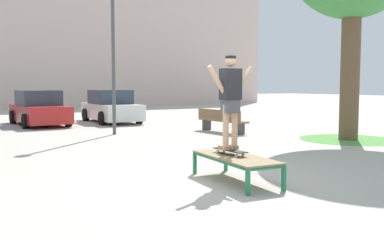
{
  "coord_description": "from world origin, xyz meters",
  "views": [
    {
      "loc": [
        -4.13,
        -6.46,
        1.72
      ],
      "look_at": [
        0.39,
        1.05,
        1.0
      ],
      "focal_mm": 39.82,
      "sensor_mm": 36.0,
      "label": 1
    }
  ],
  "objects_px": {
    "skater": "(230,96)",
    "car_white": "(111,107)",
    "park_bench": "(221,120)",
    "skateboard": "(230,150)",
    "light_post": "(113,24)",
    "skate_box": "(235,159)",
    "car_red": "(39,109)"
  },
  "relations": [
    {
      "from": "skater",
      "to": "car_white",
      "type": "distance_m",
      "value": 12.98
    },
    {
      "from": "park_bench",
      "to": "skateboard",
      "type": "bearing_deg",
      "value": -123.84
    },
    {
      "from": "park_bench",
      "to": "light_post",
      "type": "xyz_separation_m",
      "value": [
        -3.6,
        1.37,
        3.38
      ]
    },
    {
      "from": "skateboard",
      "to": "car_white",
      "type": "relative_size",
      "value": 0.19
    },
    {
      "from": "skate_box",
      "to": "light_post",
      "type": "relative_size",
      "value": 0.34
    },
    {
      "from": "park_bench",
      "to": "light_post",
      "type": "distance_m",
      "value": 5.13
    },
    {
      "from": "skater",
      "to": "car_red",
      "type": "bearing_deg",
      "value": 93.29
    },
    {
      "from": "skate_box",
      "to": "park_bench",
      "type": "relative_size",
      "value": 0.81
    },
    {
      "from": "car_red",
      "to": "skateboard",
      "type": "bearing_deg",
      "value": -86.71
    },
    {
      "from": "park_bench",
      "to": "skate_box",
      "type": "bearing_deg",
      "value": -123.19
    },
    {
      "from": "skate_box",
      "to": "skateboard",
      "type": "xyz_separation_m",
      "value": [
        0.02,
        0.18,
        0.12
      ]
    },
    {
      "from": "skateboard",
      "to": "park_bench",
      "type": "xyz_separation_m",
      "value": [
        4.37,
        6.52,
        -0.09
      ]
    },
    {
      "from": "skate_box",
      "to": "car_red",
      "type": "relative_size",
      "value": 0.46
    },
    {
      "from": "skate_box",
      "to": "skater",
      "type": "distance_m",
      "value": 1.13
    },
    {
      "from": "car_white",
      "to": "park_bench",
      "type": "relative_size",
      "value": 1.75
    },
    {
      "from": "light_post",
      "to": "car_white",
      "type": "bearing_deg",
      "value": 70.97
    },
    {
      "from": "car_white",
      "to": "car_red",
      "type": "bearing_deg",
      "value": 176.12
    },
    {
      "from": "skateboard",
      "to": "skater",
      "type": "bearing_deg",
      "value": 91.49
    },
    {
      "from": "skater",
      "to": "park_bench",
      "type": "xyz_separation_m",
      "value": [
        4.37,
        6.51,
        -1.08
      ]
    },
    {
      "from": "light_post",
      "to": "park_bench",
      "type": "bearing_deg",
      "value": -20.84
    },
    {
      "from": "skate_box",
      "to": "skater",
      "type": "bearing_deg",
      "value": 85.28
    },
    {
      "from": "skater",
      "to": "light_post",
      "type": "distance_m",
      "value": 8.25
    },
    {
      "from": "skateboard",
      "to": "car_white",
      "type": "distance_m",
      "value": 12.95
    },
    {
      "from": "car_white",
      "to": "park_bench",
      "type": "xyz_separation_m",
      "value": [
        1.93,
        -6.21,
        -0.24
      ]
    },
    {
      "from": "skate_box",
      "to": "car_red",
      "type": "distance_m",
      "value": 13.15
    },
    {
      "from": "park_bench",
      "to": "light_post",
      "type": "relative_size",
      "value": 0.42
    },
    {
      "from": "skater",
      "to": "park_bench",
      "type": "distance_m",
      "value": 7.92
    },
    {
      "from": "car_red",
      "to": "car_white",
      "type": "relative_size",
      "value": 1.0
    },
    {
      "from": "skateboard",
      "to": "light_post",
      "type": "bearing_deg",
      "value": 84.46
    },
    {
      "from": "car_red",
      "to": "car_white",
      "type": "xyz_separation_m",
      "value": [
        3.18,
        -0.22,
        0.0
      ]
    },
    {
      "from": "skateboard",
      "to": "car_white",
      "type": "xyz_separation_m",
      "value": [
        2.43,
        12.72,
        0.15
      ]
    },
    {
      "from": "skateboard",
      "to": "car_red",
      "type": "relative_size",
      "value": 0.19
    }
  ]
}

